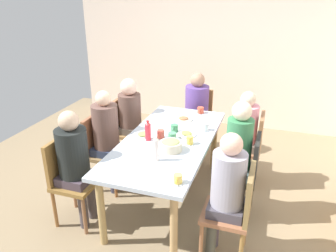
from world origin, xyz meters
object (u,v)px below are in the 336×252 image
object	(u,v)px
chair_2	(101,148)
cup_1	(201,110)
plate_1	(186,134)
cup_5	(161,134)
chair_5	(69,176)
bowl_0	(171,145)
person_1	(131,114)
cup_4	(190,140)
person_6	(197,105)
cup_2	(172,136)
person_2	(107,133)
person_0	(226,187)
person_4	(237,151)
plate_2	(144,135)
dining_table	(168,146)
person_3	(244,130)
person_5	(74,159)
chair_0	(236,209)
chair_4	(244,171)
cup_3	(178,179)
chair_3	(251,145)
bottle_0	(156,149)
chair_6	(198,117)
cup_6	(205,127)
plate_0	(184,119)
cup_0	(174,128)
chair_1	(125,127)

from	to	relation	value
chair_2	cup_1	world-z (taller)	chair_2
plate_1	cup_5	world-z (taller)	cup_5
chair_2	chair_5	bearing A→B (deg)	0.00
bowl_0	cup_1	distance (m)	1.12
person_1	cup_4	xyz separation A→B (m)	(0.70, 0.99, 0.08)
person_6	cup_2	distance (m)	1.27
person_2	cup_5	xyz separation A→B (m)	(-0.00, 0.65, 0.08)
chair_2	cup_4	size ratio (longest dim) A/B	8.37
person_0	person_4	world-z (taller)	person_4
chair_5	plate_2	size ratio (longest dim) A/B	3.56
person_6	dining_table	bearing A→B (deg)	0.00
cup_1	cup_5	xyz separation A→B (m)	(0.88, -0.23, 0.01)
person_2	cup_2	bearing A→B (deg)	90.53
person_4	chair_5	bearing A→B (deg)	-67.27
cup_2	person_1	bearing A→B (deg)	-129.65
dining_table	person_1	bearing A→B (deg)	-131.64
person_3	person_5	bearing A→B (deg)	-48.34
chair_0	chair_5	size ratio (longest dim) A/B	1.00
chair_4	plate_2	xyz separation A→B (m)	(0.02, -1.10, 0.26)
person_0	cup_3	distance (m)	0.42
chair_5	cup_2	distance (m)	1.13
cup_3	cup_4	xyz separation A→B (m)	(-0.74, -0.10, 0.01)
chair_3	chair_4	xyz separation A→B (m)	(0.65, 0.00, 0.00)
person_6	person_4	bearing A→B (deg)	30.04
chair_2	cup_1	size ratio (longest dim) A/B	7.61
person_4	plate_2	xyz separation A→B (m)	(0.02, -1.01, 0.03)
chair_5	bottle_0	bearing A→B (deg)	101.09
chair_2	bottle_0	size ratio (longest dim) A/B	3.51
chair_6	person_3	bearing A→B (deg)	46.11
chair_0	person_0	size ratio (longest dim) A/B	0.75
person_2	chair_4	world-z (taller)	person_2
cup_3	person_4	bearing A→B (deg)	153.87
person_0	cup_4	size ratio (longest dim) A/B	11.19
person_0	chair_5	world-z (taller)	person_0
cup_3	cup_6	xyz separation A→B (m)	(-1.14, -0.03, 0.00)
chair_2	chair_3	size ratio (longest dim) A/B	1.00
chair_2	bowl_0	xyz separation A→B (m)	(0.24, 0.94, 0.30)
person_0	person_6	distance (m)	2.06
person_4	cup_4	size ratio (longest dim) A/B	11.69
cup_3	cup_4	distance (m)	0.75
chair_3	plate_0	bearing A→B (deg)	-84.54
person_1	bottle_0	xyz separation A→B (m)	(1.14, 0.78, 0.16)
cup_0	cup_4	distance (m)	0.35
chair_0	cup_1	world-z (taller)	chair_0
person_2	plate_1	bearing A→B (deg)	99.73
chair_3	person_4	world-z (taller)	person_4
person_1	chair_3	size ratio (longest dim) A/B	1.32
chair_0	person_5	bearing A→B (deg)	-90.00
chair_1	chair_6	bearing A→B (deg)	130.51
person_0	chair_1	size ratio (longest dim) A/B	1.34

